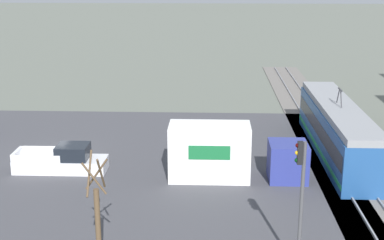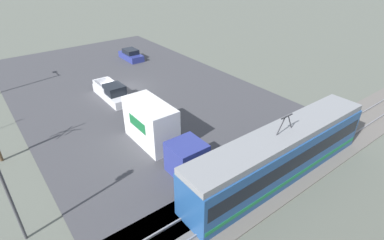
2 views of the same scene
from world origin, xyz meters
name	(u,v)px [view 2 (image 2 of 2)]	position (x,y,z in m)	size (l,w,h in m)	color
ground_plane	(130,88)	(0.00, 0.00, 0.00)	(320.00, 320.00, 0.00)	#60665B
road_surface	(130,88)	(0.00, 0.00, 0.04)	(23.71, 40.04, 0.08)	#424247
rail_bed	(264,182)	(0.00, 19.81, 0.05)	(69.71, 4.40, 0.22)	slate
light_rail_tram	(280,154)	(-1.32, 19.81, 1.79)	(15.49, 2.74, 4.65)	#235193
box_truck	(159,131)	(3.55, 12.14, 1.68)	(2.34, 8.45, 3.46)	navy
pickup_truck	(113,93)	(2.68, 1.56, 0.74)	(1.91, 5.86, 1.76)	silver
sedan_car_0	(131,55)	(-4.81, -8.82, 0.68)	(1.87, 4.29, 1.46)	navy
traffic_light_pole	(5,185)	(13.92, 14.83, 3.81)	(0.28, 0.47, 5.96)	#47474C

